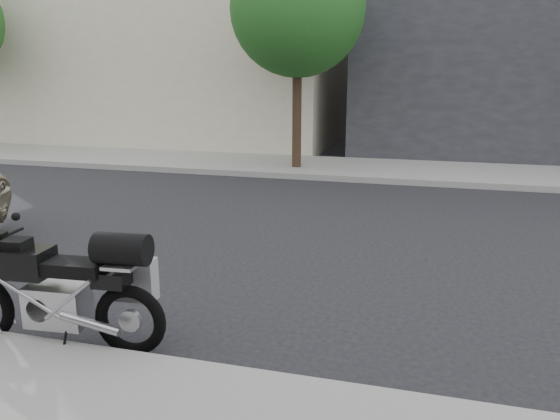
# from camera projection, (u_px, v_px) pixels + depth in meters

# --- Properties ---
(ground) EXTENTS (120.00, 120.00, 0.00)m
(ground) POSITION_uv_depth(u_px,v_px,m) (330.00, 245.00, 8.47)
(ground) COLOR black
(ground) RESTS_ON ground
(far_sidewalk) EXTENTS (44.00, 3.00, 0.15)m
(far_sidewalk) POSITION_uv_depth(u_px,v_px,m) (374.00, 170.00, 14.52)
(far_sidewalk) COLOR gray
(far_sidewalk) RESTS_ON ground
(far_building_cream) EXTENTS (14.00, 11.00, 8.00)m
(far_building_cream) POSITION_uv_depth(u_px,v_px,m) (175.00, 37.00, 22.40)
(far_building_cream) COLOR #C0B99A
(far_building_cream) RESTS_ON ground
(street_tree_mid) EXTENTS (3.40, 3.40, 5.70)m
(street_tree_mid) POSITION_uv_depth(u_px,v_px,m) (298.00, 8.00, 13.57)
(street_tree_mid) COLOR #342417
(street_tree_mid) RESTS_ON far_sidewalk
(motorcycle) EXTENTS (2.29, 0.86, 1.45)m
(motorcycle) POSITION_uv_depth(u_px,v_px,m) (67.00, 287.00, 5.19)
(motorcycle) COLOR black
(motorcycle) RESTS_ON ground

